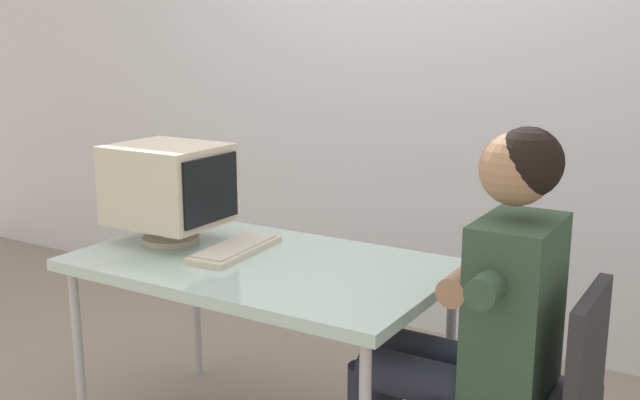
# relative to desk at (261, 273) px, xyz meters

# --- Properties ---
(wall_back) EXTENTS (8.00, 0.10, 3.00)m
(wall_back) POSITION_rel_desk_xyz_m (0.30, 1.40, 0.82)
(wall_back) COLOR silver
(wall_back) RESTS_ON ground_plane
(desk) EXTENTS (1.33, 0.79, 0.73)m
(desk) POSITION_rel_desk_xyz_m (0.00, 0.00, 0.00)
(desk) COLOR #B7B7BC
(desk) RESTS_ON ground_plane
(crt_monitor) EXTENTS (0.42, 0.35, 0.38)m
(crt_monitor) POSITION_rel_desk_xyz_m (-0.44, 0.02, 0.27)
(crt_monitor) COLOR beige
(crt_monitor) RESTS_ON desk
(keyboard) EXTENTS (0.18, 0.42, 0.03)m
(keyboard) POSITION_rel_desk_xyz_m (-0.13, 0.02, 0.06)
(keyboard) COLOR beige
(keyboard) RESTS_ON desk
(office_chair) EXTENTS (0.43, 0.43, 0.82)m
(office_chair) POSITION_rel_desk_xyz_m (1.00, 0.01, -0.22)
(office_chair) COLOR #4C4C51
(office_chair) RESTS_ON ground_plane
(person_seated) EXTENTS (0.75, 0.55, 1.27)m
(person_seated) POSITION_rel_desk_xyz_m (0.81, 0.01, 0.01)
(person_seated) COLOR #334C38
(person_seated) RESTS_ON ground_plane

